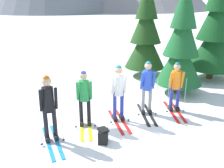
# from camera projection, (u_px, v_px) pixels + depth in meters

# --- Properties ---
(ground_plane) EXTENTS (400.00, 400.00, 0.00)m
(ground_plane) POSITION_uv_depth(u_px,v_px,m) (117.00, 120.00, 7.51)
(ground_plane) COLOR white
(skier_in_black) EXTENTS (0.61, 1.70, 1.77)m
(skier_in_black) POSITION_uv_depth(u_px,v_px,m) (49.00, 106.00, 6.14)
(skier_in_black) COLOR #1E84D1
(skier_in_black) RESTS_ON ground
(skier_in_green) EXTENTS (0.85, 1.60, 1.64)m
(skier_in_green) POSITION_uv_depth(u_px,v_px,m) (84.00, 95.00, 6.95)
(skier_in_green) COLOR yellow
(skier_in_green) RESTS_ON ground
(skier_in_white) EXTENTS (0.66, 1.59, 1.72)m
(skier_in_white) POSITION_uv_depth(u_px,v_px,m) (118.00, 90.00, 7.22)
(skier_in_white) COLOR red
(skier_in_white) RESTS_ON ground
(skier_in_blue) EXTENTS (0.88, 1.57, 1.71)m
(skier_in_blue) POSITION_uv_depth(u_px,v_px,m) (147.00, 85.00, 7.66)
(skier_in_blue) COLOR black
(skier_in_blue) RESTS_ON ground
(skier_in_orange) EXTENTS (0.94, 1.60, 1.62)m
(skier_in_orange) POSITION_uv_depth(u_px,v_px,m) (176.00, 85.00, 7.87)
(skier_in_orange) COLOR red
(skier_in_orange) RESTS_ON ground
(pine_tree_near) EXTENTS (2.06, 2.06, 4.98)m
(pine_tree_near) POSITION_uv_depth(u_px,v_px,m) (216.00, 27.00, 10.61)
(pine_tree_near) COLOR #51381E
(pine_tree_near) RESTS_ON ground
(pine_tree_mid) EXTENTS (1.82, 1.82, 4.40)m
(pine_tree_mid) POSITION_uv_depth(u_px,v_px,m) (146.00, 32.00, 11.11)
(pine_tree_mid) COLOR #51381E
(pine_tree_mid) RESTS_ON ground
(pine_tree_far) EXTENTS (1.72, 1.72, 4.17)m
(pine_tree_far) POSITION_uv_depth(u_px,v_px,m) (182.00, 44.00, 9.05)
(pine_tree_far) COLOR #51381E
(pine_tree_far) RESTS_ON ground
(backpack_on_snow_front) EXTENTS (0.37, 0.40, 0.38)m
(backpack_on_snow_front) POSITION_uv_depth(u_px,v_px,m) (103.00, 136.00, 6.33)
(backpack_on_snow_front) COLOR black
(backpack_on_snow_front) RESTS_ON ground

